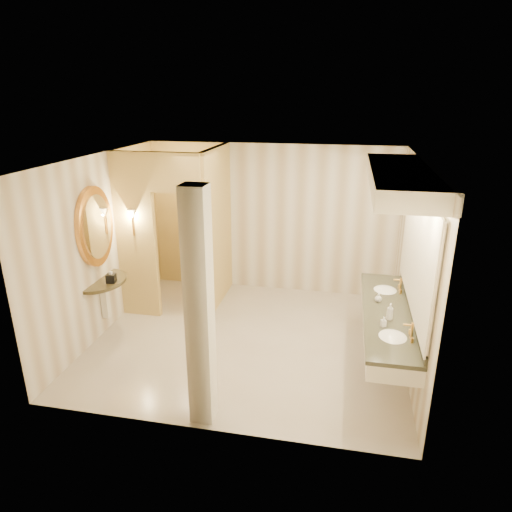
{
  "coord_description": "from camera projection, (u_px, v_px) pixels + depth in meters",
  "views": [
    {
      "loc": [
        1.32,
        -5.92,
        3.53
      ],
      "look_at": [
        0.09,
        0.2,
        1.28
      ],
      "focal_mm": 32.0,
      "sensor_mm": 36.0,
      "label": 1
    }
  ],
  "objects": [
    {
      "name": "soap_bottle_a",
      "position": [
        384.0,
        322.0,
        5.46
      ],
      "size": [
        0.07,
        0.07,
        0.12
      ],
      "primitive_type": "imported",
      "rotation": [
        0.0,
        0.0,
        0.34
      ],
      "color": "beige",
      "rests_on": "vanity"
    },
    {
      "name": "soap_bottle_b",
      "position": [
        378.0,
        298.0,
        6.11
      ],
      "size": [
        0.11,
        0.11,
        0.12
      ],
      "primitive_type": "imported",
      "rotation": [
        0.0,
        0.0,
        -0.2
      ],
      "color": "silver",
      "rests_on": "vanity"
    },
    {
      "name": "pillar",
      "position": [
        200.0,
        311.0,
        4.8
      ],
      "size": [
        0.26,
        0.26,
        2.7
      ],
      "primitive_type": "cube",
      "color": "white",
      "rests_on": "floor"
    },
    {
      "name": "wall_right",
      "position": [
        413.0,
        267.0,
        6.02
      ],
      "size": [
        0.02,
        4.0,
        2.7
      ],
      "primitive_type": "cube",
      "color": "silver",
      "rests_on": "floor"
    },
    {
      "name": "toilet",
      "position": [
        211.0,
        271.0,
        8.6
      ],
      "size": [
        0.61,
        0.8,
        0.72
      ],
      "primitive_type": "imported",
      "rotation": [
        0.0,
        0.0,
        2.8
      ],
      "color": "white",
      "rests_on": "floor"
    },
    {
      "name": "wall_sconce",
      "position": [
        132.0,
        215.0,
        7.07
      ],
      "size": [
        0.14,
        0.14,
        0.42
      ],
      "color": "#BA883B",
      "rests_on": "toilet_closet"
    },
    {
      "name": "toilet_closet",
      "position": [
        194.0,
        230.0,
        7.53
      ],
      "size": [
        1.5,
        1.55,
        2.7
      ],
      "color": "#D7C770",
      "rests_on": "floor"
    },
    {
      "name": "console_shelf",
      "position": [
        98.0,
        250.0,
        6.69
      ],
      "size": [
        0.91,
        0.91,
        1.9
      ],
      "color": "black",
      "rests_on": "floor"
    },
    {
      "name": "wall_back",
      "position": [
        271.0,
        219.0,
        8.29
      ],
      "size": [
        4.5,
        0.02,
        2.7
      ],
      "primitive_type": "cube",
      "color": "silver",
      "rests_on": "floor"
    },
    {
      "name": "floor",
      "position": [
        248.0,
        339.0,
        6.9
      ],
      "size": [
        4.5,
        4.5,
        0.0
      ],
      "primitive_type": "plane",
      "color": "beige",
      "rests_on": "ground"
    },
    {
      "name": "soap_bottle_c",
      "position": [
        390.0,
        312.0,
        5.61
      ],
      "size": [
        0.1,
        0.1,
        0.22
      ],
      "primitive_type": "imported",
      "rotation": [
        0.0,
        0.0,
        -0.29
      ],
      "color": "#C6B28C",
      "rests_on": "vanity"
    },
    {
      "name": "tissue_box",
      "position": [
        111.0,
        278.0,
        6.73
      ],
      "size": [
        0.15,
        0.15,
        0.13
      ],
      "primitive_type": "cube",
      "rotation": [
        0.0,
        0.0,
        0.19
      ],
      "color": "black",
      "rests_on": "console_shelf"
    },
    {
      "name": "wall_front",
      "position": [
        205.0,
        321.0,
        4.6
      ],
      "size": [
        4.5,
        0.02,
        2.7
      ],
      "primitive_type": "cube",
      "color": "silver",
      "rests_on": "floor"
    },
    {
      "name": "vanity",
      "position": [
        397.0,
        256.0,
        5.61
      ],
      "size": [
        0.75,
        2.69,
        2.09
      ],
      "color": "white",
      "rests_on": "floor"
    },
    {
      "name": "ceiling",
      "position": [
        247.0,
        159.0,
        5.98
      ],
      "size": [
        4.5,
        4.5,
        0.0
      ],
      "primitive_type": "plane",
      "rotation": [
        3.14,
        0.0,
        0.0
      ],
      "color": "white",
      "rests_on": "wall_back"
    },
    {
      "name": "wall_left",
      "position": [
        102.0,
        246.0,
        6.86
      ],
      "size": [
        0.02,
        4.0,
        2.7
      ],
      "primitive_type": "cube",
      "color": "silver",
      "rests_on": "floor"
    }
  ]
}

